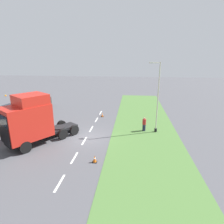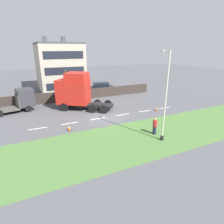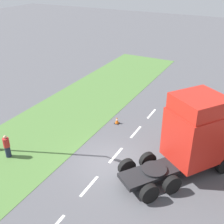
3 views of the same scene
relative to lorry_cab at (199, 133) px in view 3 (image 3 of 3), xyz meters
name	(u,v)px [view 3 (image 3 of 3)]	position (x,y,z in m)	size (l,w,h in m)	color
ground_plane	(109,163)	(-4.65, -2.10, -2.37)	(120.00, 120.00, 0.00)	#515156
grass_verge	(34,138)	(-10.65, -2.10, -2.36)	(7.00, 44.00, 0.01)	#4C7538
lane_markings	(104,169)	(-4.65, -2.80, -2.37)	(0.16, 17.80, 0.00)	white
lorry_cab	(199,133)	(0.00, 0.00, 0.00)	(6.00, 6.97, 4.86)	black
pedestrian	(7,146)	(-10.61, -4.49, -1.61)	(0.39, 0.39, 1.57)	#1E233D
traffic_cone_lead	(117,120)	(-6.44, 2.46, -2.09)	(0.36, 0.36, 0.58)	black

